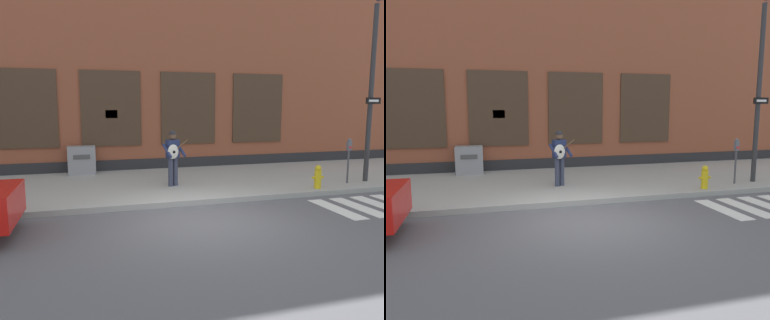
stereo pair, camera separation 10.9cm
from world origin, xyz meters
TOP-DOWN VIEW (x-y plane):
  - ground_plane at (0.00, 0.00)m, footprint 160.00×160.00m
  - sidewalk at (0.00, 3.90)m, footprint 28.00×5.20m
  - building_backdrop at (-0.00, 8.49)m, footprint 28.00×4.06m
  - busker at (0.08, 3.14)m, footprint 0.77×0.64m
  - parking_meter at (5.51, 2.03)m, footprint 0.13×0.11m
  - utility_box at (-2.61, 6.05)m, footprint 0.96×0.59m
  - fire_hydrant at (4.15, 1.65)m, footprint 0.38×0.20m

SIDE VIEW (x-z plane):
  - ground_plane at x=0.00m, z-range 0.00..0.00m
  - sidewalk at x=0.00m, z-range 0.00..0.15m
  - fire_hydrant at x=4.15m, z-range 0.15..0.85m
  - utility_box at x=-2.61m, z-range 0.15..1.16m
  - parking_meter at x=5.51m, z-range 0.38..1.81m
  - busker at x=0.08m, z-range 0.27..1.96m
  - building_backdrop at x=0.00m, z-range -0.01..7.72m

